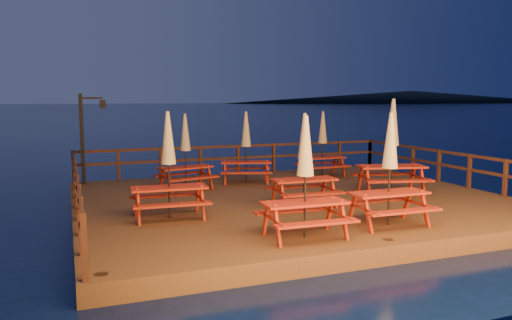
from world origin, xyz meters
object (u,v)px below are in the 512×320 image
at_px(picnic_table_0, 185,150).
at_px(picnic_table_1, 305,175).
at_px(picnic_table_2, 390,167).
at_px(lamp_post, 87,130).

distance_m(picnic_table_0, picnic_table_1, 6.33).
xyz_separation_m(picnic_table_1, picnic_table_2, (2.21, 0.23, 0.01)).
height_order(picnic_table_0, picnic_table_1, picnic_table_1).
bearing_deg(lamp_post, picnic_table_0, -37.51).
xyz_separation_m(lamp_post, picnic_table_2, (6.09, -8.17, -0.47)).
distance_m(lamp_post, picnic_table_1, 9.26).
bearing_deg(picnic_table_1, picnic_table_2, 7.75).
distance_m(lamp_post, picnic_table_0, 3.60).
bearing_deg(picnic_table_0, lamp_post, 129.95).
bearing_deg(picnic_table_1, lamp_post, 116.61).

